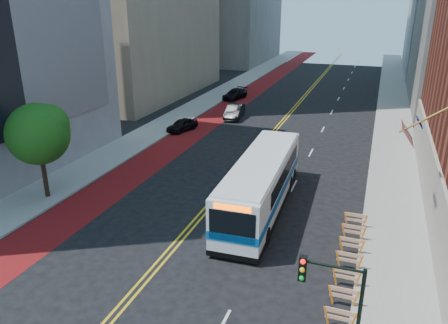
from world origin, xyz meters
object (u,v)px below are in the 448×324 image
object	(u,v)px
transit_bus	(261,183)
car_b	(235,111)
car_a	(182,125)
street_tree	(39,132)
car_c	(235,94)
traffic_signal	(333,300)

from	to	relation	value
transit_bus	car_b	size ratio (longest dim) A/B	2.76
transit_bus	car_a	bearing A→B (deg)	128.29
street_tree	car_c	xyz separation A→B (m)	(2.36, 34.98, -4.22)
traffic_signal	car_c	size ratio (longest dim) A/B	1.07
street_tree	car_a	xyz separation A→B (m)	(1.94, 18.38, -4.25)
car_a	car_c	size ratio (longest dim) A/B	0.81
car_a	transit_bus	bearing A→B (deg)	-32.06
transit_bus	car_b	world-z (taller)	transit_bus
street_tree	traffic_signal	world-z (taller)	street_tree
car_a	car_c	xyz separation A→B (m)	(0.41, 16.60, 0.03)
car_a	car_b	bearing A→B (deg)	79.79
car_b	car_c	distance (m)	10.27
traffic_signal	transit_bus	xyz separation A→B (m)	(-5.99, 12.97, -1.81)
car_b	car_c	size ratio (longest dim) A/B	1.02
transit_bus	car_c	distance (m)	33.91
street_tree	car_a	bearing A→B (deg)	83.96
street_tree	car_a	distance (m)	18.96
transit_bus	street_tree	bearing A→B (deg)	-168.98
traffic_signal	transit_bus	size ratio (longest dim) A/B	0.38
car_b	street_tree	bearing A→B (deg)	-108.68
car_b	transit_bus	bearing A→B (deg)	-73.58
traffic_signal	car_a	world-z (taller)	traffic_signal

